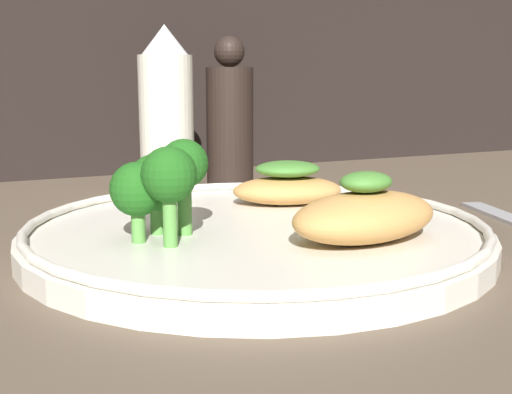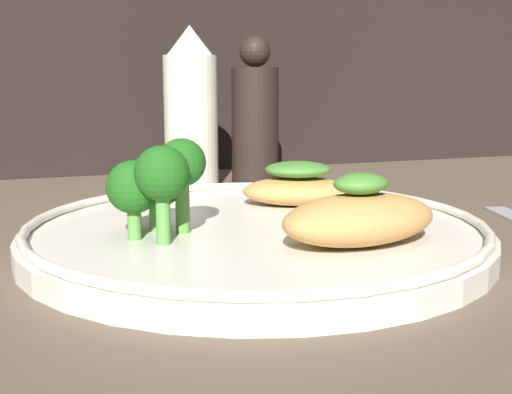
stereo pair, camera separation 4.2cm
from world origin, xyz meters
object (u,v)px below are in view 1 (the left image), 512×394
pepper_grinder (230,119)px  sauce_bottle (166,112)px  plate (256,233)px  broccoli_bunch (161,180)px

pepper_grinder → sauce_bottle: bearing=-180.0°
sauce_bottle → plate: bearing=-93.6°
broccoli_bunch → pepper_grinder: 29.14cm
plate → sauce_bottle: sauce_bottle is taller
plate → sauce_bottle: size_ratio=1.88×
plate → pepper_grinder: 26.49cm
plate → broccoli_bunch: broccoli_bunch is taller
broccoli_bunch → sauce_bottle: size_ratio=0.42×
broccoli_bunch → sauce_bottle: bearing=72.1°
pepper_grinder → plate: bearing=-108.8°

